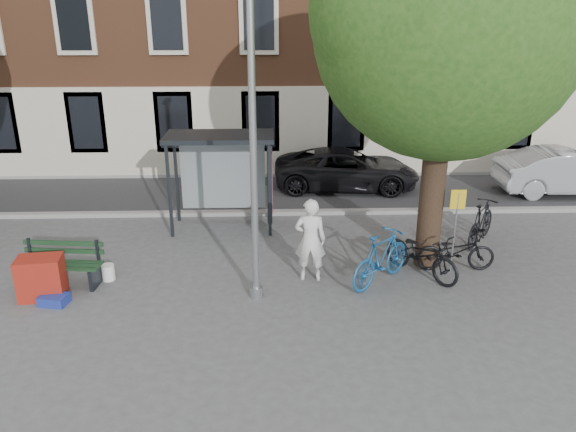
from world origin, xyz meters
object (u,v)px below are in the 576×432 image
Objects in this scene: bus_shelter at (235,159)px; bench at (61,266)px; bike_a at (456,251)px; car_silver at (568,172)px; car_dark at (347,169)px; bike_c at (422,254)px; painter at (310,240)px; bike_b at (381,258)px; bike_d at (481,222)px; red_stand at (41,278)px; notice_sign at (457,212)px; lamppost at (254,170)px.

bus_shelter reaches higher than bench.
car_silver is at bearing -42.74° from bike_a.
bus_shelter is 0.60× the size of car_dark.
bike_c is 0.45× the size of car_silver.
bike_c is (2.52, 0.08, -0.42)m from painter.
painter is at bearing 97.45° from bike_a.
bike_a is (3.39, 0.35, -0.48)m from painter.
car_silver is (7.22, 6.12, 0.13)m from bike_b.
car_dark reaches higher than bike_a.
bus_shelter is 1.52× the size of bike_d.
bench is 2.06× the size of red_stand.
bus_shelter is 10.93m from car_silver.
red_stand is at bearing 115.53° from car_silver.
bike_c reaches higher than red_stand.
bench is 0.41× the size of car_silver.
painter reaches higher than bike_a.
bike_d is (6.32, -1.39, -1.35)m from bus_shelter.
bike_a is 7.71m from car_silver.
bike_c is at bearing 134.03° from car_silver.
painter is at bearing -173.93° from notice_sign.
bike_a is 0.38× the size of car_dark.
car_dark is 5.31× the size of red_stand.
bike_c is (3.70, 0.89, -2.25)m from lamppost.
red_stand is at bearing -134.42° from bus_shelter.
lamppost is 2.14× the size of bus_shelter.
notice_sign is at bearing -117.44° from bike_b.
bench is at bearing 137.36° from car_dark.
bus_shelter is 5.92m from notice_sign.
bike_a is at bearing -169.47° from painter.
bike_a is (5.18, -2.95, -1.45)m from bus_shelter.
bus_shelter reaches higher than bike_a.
bike_a is at bearing 30.28° from notice_sign.
car_dark is at bearing 16.50° from bike_a.
car_dark is (1.69, 6.71, -0.29)m from painter.
car_silver is at bearing 5.93° from bike_c.
bus_shelter is 5.03m from car_dark.
bus_shelter is 6.61m from bike_d.
bike_d is 5.80m from car_silver.
red_stand is (-8.19, -0.74, -0.08)m from bike_c.
bike_c is at bearing 79.38° from bike_d.
bike_b is at bearing -177.26° from car_dark.
bike_d is at bearing 25.46° from lamppost.
red_stand is (-9.06, -1.01, -0.02)m from bike_a.
bench is at bearing 144.07° from bike_c.
bench is at bearing 71.03° from red_stand.
car_dark is 7.13m from car_silver.
red_stand is (-10.20, -2.57, -0.11)m from bike_d.
bike_c is at bearing 5.13° from red_stand.
car_silver is at bearing -92.80° from car_dark.
red_stand is 0.46× the size of notice_sign.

